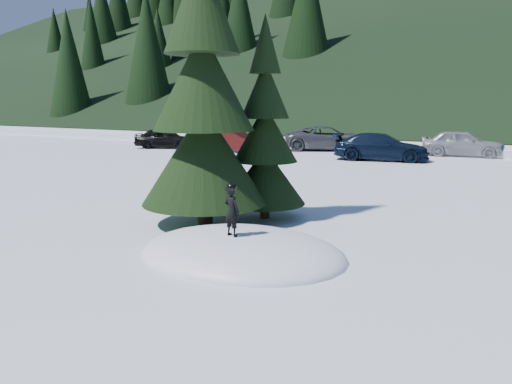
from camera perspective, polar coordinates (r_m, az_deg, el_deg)
The scene contains 11 objects.
ground at distance 10.45m, azimuth -1.59°, elevation -7.17°, with size 200.00×200.00×0.00m, color white.
snow_mound at distance 10.45m, azimuth -1.59°, elevation -7.17°, with size 4.48×3.52×0.96m, color white.
forest_hillside at distance 63.44m, azimuth 25.78°, elevation 17.84°, with size 200.00×60.00×25.00m, color black, non-canonical shape.
spruce_tall at distance 12.68m, azimuth -6.08°, elevation 11.07°, with size 3.20×3.20×8.60m.
spruce_short at distance 13.38m, azimuth 1.03°, elevation 5.87°, with size 2.20×2.20×5.37m.
child_skier at distance 9.96m, azimuth -2.77°, elevation -2.20°, with size 0.37×0.24×1.01m, color black.
car_0 at distance 34.43m, azimuth -10.33°, elevation 6.09°, with size 1.63×4.05×1.38m, color black.
car_1 at distance 31.42m, azimuth -2.48°, elevation 5.83°, with size 1.44×4.12×1.36m, color #370C0A.
car_2 at distance 32.78m, azimuth 8.23°, elevation 6.09°, with size 2.56×5.56×1.54m, color #45464C.
car_3 at distance 27.72m, azimuth 14.11°, elevation 5.02°, with size 2.03×5.00×1.45m, color black.
car_4 at distance 31.27m, azimuth 22.51°, elevation 5.19°, with size 1.80×4.48×1.53m, color #94959C.
Camera 1 is at (5.15, -8.53, 3.15)m, focal length 35.00 mm.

